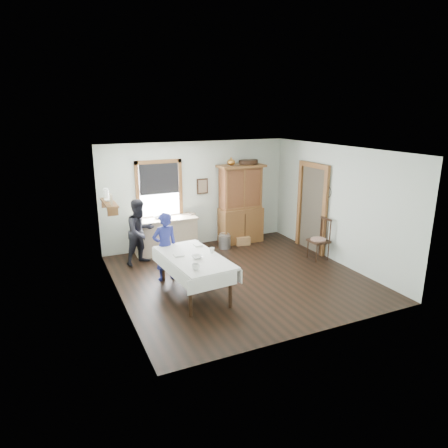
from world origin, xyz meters
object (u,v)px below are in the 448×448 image
object	(u,v)px
china_hutch	(241,204)
woman_blue	(165,249)
pail	(225,242)
dining_table	(194,275)
figure_dark	(140,234)
work_counter	(166,235)
spindle_chair	(319,239)
wicker_basket	(242,240)

from	to	relation	value
china_hutch	woman_blue	world-z (taller)	china_hutch
china_hutch	pail	size ratio (longest dim) A/B	6.23
dining_table	figure_dark	size ratio (longest dim) A/B	1.34
work_counter	china_hutch	bearing A→B (deg)	0.93
spindle_chair	figure_dark	world-z (taller)	figure_dark
china_hutch	woman_blue	bearing A→B (deg)	-147.84
work_counter	woman_blue	bearing A→B (deg)	-106.07
dining_table	spindle_chair	xyz separation A→B (m)	(3.35, 0.51, 0.13)
spindle_chair	figure_dark	distance (m)	4.18
wicker_basket	china_hutch	bearing A→B (deg)	74.92
woman_blue	figure_dark	xyz separation A→B (m)	(-0.24, 1.14, 0.03)
pail	woman_blue	distance (m)	2.41
work_counter	pail	bearing A→B (deg)	-11.25
spindle_chair	wicker_basket	world-z (taller)	spindle_chair
dining_table	spindle_chair	world-z (taller)	spindle_chair
dining_table	woman_blue	bearing A→B (deg)	109.82
china_hutch	figure_dark	bearing A→B (deg)	-170.28
figure_dark	pail	bearing A→B (deg)	-19.24
figure_dark	china_hutch	bearing A→B (deg)	-13.79
work_counter	wicker_basket	size ratio (longest dim) A/B	4.16
figure_dark	dining_table	bearing A→B (deg)	-97.95
dining_table	work_counter	bearing A→B (deg)	85.89
work_counter	woman_blue	world-z (taller)	woman_blue
work_counter	wicker_basket	bearing A→B (deg)	-6.07
dining_table	woman_blue	size ratio (longest dim) A/B	1.41
spindle_chair	woman_blue	size ratio (longest dim) A/B	0.75
work_counter	dining_table	bearing A→B (deg)	-93.27
pail	figure_dark	size ratio (longest dim) A/B	0.24
spindle_chair	woman_blue	distance (m)	3.68
work_counter	dining_table	xyz separation A→B (m)	(-0.18, -2.48, -0.06)
work_counter	china_hutch	world-z (taller)	china_hutch
dining_table	pail	bearing A→B (deg)	52.73
china_hutch	woman_blue	xyz separation A→B (m)	(-2.58, -1.62, -0.37)
spindle_chair	figure_dark	bearing A→B (deg)	158.66
wicker_basket	dining_table	bearing A→B (deg)	-134.61
wicker_basket	woman_blue	distance (m)	2.92
spindle_chair	pail	world-z (taller)	spindle_chair
woman_blue	figure_dark	size ratio (longest dim) A/B	0.95
figure_dark	work_counter	bearing A→B (deg)	9.56
wicker_basket	pail	bearing A→B (deg)	-172.90
spindle_chair	china_hutch	bearing A→B (deg)	118.23
work_counter	pail	distance (m)	1.53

